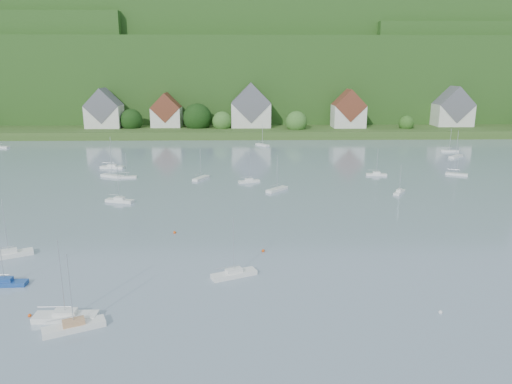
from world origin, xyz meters
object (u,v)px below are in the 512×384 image
near_sailboat_2 (74,326)px  near_sailboat_6 (9,254)px  near_sailboat_0 (66,316)px  near_sailboat_1 (5,282)px  near_sailboat_3 (234,273)px

near_sailboat_2 → near_sailboat_6: 26.11m
near_sailboat_0 → near_sailboat_6: near_sailboat_0 is taller
near_sailboat_0 → near_sailboat_1: 13.91m
near_sailboat_3 → near_sailboat_6: near_sailboat_6 is taller
near_sailboat_6 → near_sailboat_3: bearing=-40.7°
near_sailboat_1 → near_sailboat_2: 16.46m
near_sailboat_2 → near_sailboat_3: near_sailboat_2 is taller
near_sailboat_2 → near_sailboat_6: bearing=103.4°
near_sailboat_2 → near_sailboat_0: bearing=102.7°
near_sailboat_0 → near_sailboat_1: bearing=140.3°
near_sailboat_0 → near_sailboat_3: 20.99m
near_sailboat_1 → near_sailboat_2: (12.36, -10.87, 0.03)m
near_sailboat_6 → near_sailboat_2: bearing=-79.1°
near_sailboat_0 → near_sailboat_2: bearing=-52.5°
near_sailboat_3 → near_sailboat_6: bearing=142.7°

